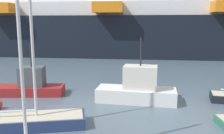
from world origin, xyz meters
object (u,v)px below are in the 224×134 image
(sailboat_3, at_px, (27,119))
(fishing_boat_2, at_px, (30,85))
(fishing_boat_1, at_px, (138,89))
(cruise_ship, at_px, (114,20))

(sailboat_3, distance_m, fishing_boat_2, 6.82)
(fishing_boat_1, relative_size, cruise_ship, 0.05)
(fishing_boat_1, relative_size, fishing_boat_2, 1.06)
(fishing_boat_2, relative_size, cruise_ship, 0.04)
(fishing_boat_1, height_order, fishing_boat_2, fishing_boat_1)
(sailboat_3, xyz_separation_m, cruise_ship, (2.45, 36.50, 6.04))
(sailboat_3, height_order, fishing_boat_2, sailboat_3)
(fishing_boat_1, bearing_deg, sailboat_3, -133.89)
(fishing_boat_2, bearing_deg, sailboat_3, -74.35)
(sailboat_3, distance_m, fishing_boat_1, 8.18)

